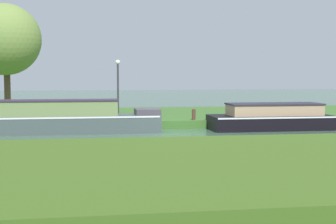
% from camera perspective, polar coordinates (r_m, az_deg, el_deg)
% --- Properties ---
extents(ground_plane, '(120.00, 120.00, 0.00)m').
position_cam_1_polar(ground_plane, '(22.69, 1.43, -2.48)').
color(ground_plane, '#3D5D48').
extents(riverbank_far, '(72.00, 10.00, 0.40)m').
position_cam_1_polar(riverbank_far, '(29.55, -1.05, -0.50)').
color(riverbank_far, '#386327').
rests_on(riverbank_far, ground_plane).
extents(riverbank_near, '(72.00, 10.00, 0.40)m').
position_cam_1_polar(riverbank_near, '(14.01, 8.20, -5.99)').
color(riverbank_near, '#3C5A1C').
rests_on(riverbank_near, ground_plane).
extents(slate_barge, '(9.19, 1.63, 1.52)m').
position_cam_1_polar(slate_barge, '(23.48, -12.53, -0.72)').
color(slate_barge, '#414C4D').
rests_on(slate_barge, ground_plane).
extents(black_narrowboat, '(5.88, 2.17, 1.26)m').
position_cam_1_polar(black_narrowboat, '(25.05, 11.53, -0.64)').
color(black_narrowboat, black).
rests_on(black_narrowboat, ground_plane).
extents(willow_tree_left, '(4.23, 4.19, 6.38)m').
position_cam_1_polar(willow_tree_left, '(31.42, -17.88, 7.74)').
color(willow_tree_left, brown).
rests_on(willow_tree_left, riverbank_far).
extents(lamp_post, '(0.24, 0.24, 2.99)m').
position_cam_1_polar(lamp_post, '(25.90, -5.65, 3.40)').
color(lamp_post, '#333338').
rests_on(lamp_post, riverbank_far).
extents(mooring_post_near, '(0.18, 0.18, 0.53)m').
position_cam_1_polar(mooring_post_near, '(25.13, 2.91, -0.29)').
color(mooring_post_near, '#4E2E24').
rests_on(mooring_post_near, riverbank_far).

